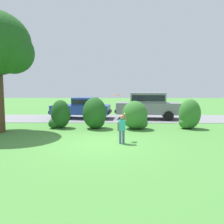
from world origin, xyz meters
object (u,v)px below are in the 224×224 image
at_px(parked_suv, 148,104).
at_px(frisbee, 117,95).
at_px(parked_sedan, 82,107).
at_px(child_thrower, 122,126).

distance_m(parked_suv, frisbee, 7.17).
bearing_deg(parked_sedan, parked_suv, -1.64).
bearing_deg(child_thrower, parked_suv, 74.57).
distance_m(parked_sedan, parked_suv, 4.83).
bearing_deg(child_thrower, parked_sedan, 109.73).
xyz_separation_m(parked_suv, frisbee, (-2.28, -6.74, 0.92)).
bearing_deg(frisbee, parked_suv, 71.29).
height_order(parked_sedan, parked_suv, parked_suv).
bearing_deg(parked_sedan, frisbee, -69.73).
bearing_deg(parked_suv, child_thrower, -105.43).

